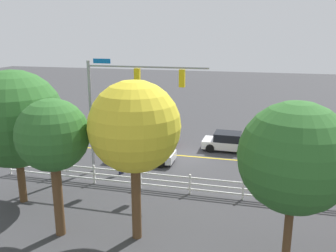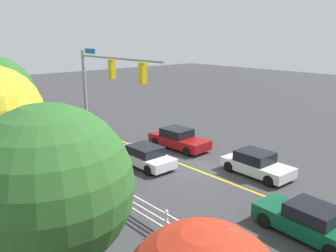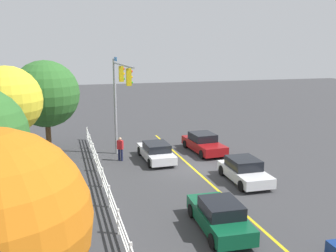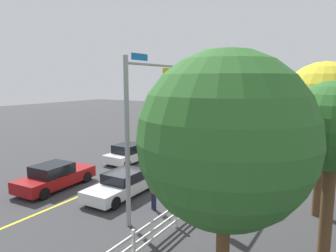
% 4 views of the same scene
% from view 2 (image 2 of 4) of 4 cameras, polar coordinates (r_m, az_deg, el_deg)
% --- Properties ---
extents(ground_plane, '(120.00, 120.00, 0.00)m').
position_cam_2_polar(ground_plane, '(21.76, 4.27, -6.98)').
color(ground_plane, '#38383A').
extents(lane_center_stripe, '(28.00, 0.16, 0.01)m').
position_cam_2_polar(lane_center_stripe, '(19.41, 12.87, -10.06)').
color(lane_center_stripe, gold).
rests_on(lane_center_stripe, ground_plane).
extents(signal_assembly, '(7.42, 0.38, 7.21)m').
position_cam_2_polar(signal_assembly, '(20.07, -10.36, 6.01)').
color(signal_assembly, gray).
rests_on(signal_assembly, ground_plane).
extents(car_0, '(4.15, 2.00, 1.39)m').
position_cam_2_polar(car_0, '(21.28, 14.13, -5.98)').
color(car_0, silver).
rests_on(car_0, ground_plane).
extents(car_1, '(4.57, 1.91, 1.30)m').
position_cam_2_polar(car_1, '(22.17, -3.98, -4.82)').
color(car_1, silver).
rests_on(car_1, ground_plane).
extents(car_2, '(4.37, 2.00, 1.40)m').
position_cam_2_polar(car_2, '(15.78, 21.76, -14.10)').
color(car_2, '#0C4C2D').
rests_on(car_2, ground_plane).
extents(car_4, '(4.73, 2.14, 1.44)m').
position_cam_2_polar(car_4, '(25.45, 1.71, -2.12)').
color(car_4, maroon).
rests_on(car_4, ground_plane).
extents(pedestrian, '(0.44, 0.48, 1.69)m').
position_cam_2_polar(pedestrian, '(21.29, -10.29, -5.01)').
color(pedestrian, '#191E3F').
rests_on(pedestrian, ground_plane).
extents(white_rail_fence, '(26.10, 0.10, 1.15)m').
position_cam_2_polar(white_rail_fence, '(15.73, -3.78, -13.37)').
color(white_rail_fence, white).
rests_on(white_rail_fence, ground_plane).
extents(tree_0, '(4.07, 4.07, 6.45)m').
position_cam_2_polar(tree_0, '(9.07, -18.46, -9.32)').
color(tree_0, brown).
rests_on(tree_0, ground_plane).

